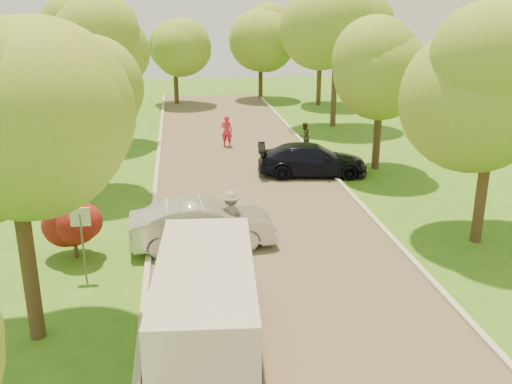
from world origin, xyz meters
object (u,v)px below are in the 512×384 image
street_sign (81,228)px  dark_sedan (312,160)px  silver_sedan (203,224)px  person_striped (227,131)px  longboard (232,242)px  person_olive (304,136)px  skateboarder (231,216)px  minivan (206,301)px

street_sign → dark_sedan: 12.94m
silver_sedan → person_striped: person_striped is taller
street_sign → longboard: (4.44, 1.84, -1.47)m
longboard → person_olive: size_ratio=0.62×
dark_sedan → skateboarder: 8.74m
street_sign → skateboarder: 4.84m
street_sign → silver_sedan: bearing=27.6°
dark_sedan → longboard: bearing=156.6°
longboard → skateboarder: skateboarder is taller
minivan → person_striped: (2.19, 19.22, -0.24)m
silver_sedan → person_olive: (6.10, 12.31, -0.03)m
minivan → dark_sedan: minivan is taller
dark_sedan → skateboarder: size_ratio=2.88×
street_sign → person_striped: (5.49, 15.40, -0.69)m
skateboarder → person_striped: skateboarder is taller
dark_sedan → person_olive: person_olive is taller
street_sign → minivan: 5.08m
dark_sedan → longboard: size_ratio=5.43×
minivan → dark_sedan: size_ratio=1.15×
skateboarder → person_striped: size_ratio=1.01×
minivan → person_striped: size_ratio=3.32×
street_sign → dark_sedan: street_sign is taller
skateboarder → person_olive: (5.16, 12.31, -0.24)m
minivan → person_olive: minivan is taller
silver_sedan → dark_sedan: size_ratio=0.94×
silver_sedan → longboard: 1.16m
person_striped → person_olive: (4.11, -1.25, -0.12)m
minivan → person_olive: (6.30, 17.97, -0.36)m
person_striped → skateboarder: bearing=104.1°
street_sign → person_striped: 16.36m
silver_sedan → person_olive: size_ratio=3.16×
silver_sedan → dark_sedan: silver_sedan is taller
minivan → person_olive: bearing=75.0°
dark_sedan → skateboarder: bearing=156.6°
longboard → skateboarder: bearing=-0.0°
street_sign → minivan: size_ratio=0.38×
person_striped → person_olive: size_ratio=1.16×
minivan → longboard: size_ratio=6.22×
street_sign → silver_sedan: size_ratio=0.46×
street_sign → person_olive: (9.60, 14.14, -0.82)m
silver_sedan → dark_sedan: bearing=-39.4°
minivan → silver_sedan: size_ratio=1.22×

